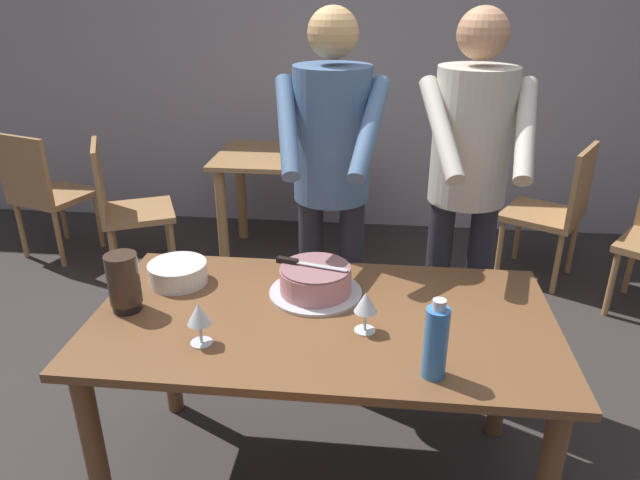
# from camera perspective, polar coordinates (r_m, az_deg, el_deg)

# --- Properties ---
(ground_plane) EXTENTS (14.00, 14.00, 0.00)m
(ground_plane) POSITION_cam_1_polar(r_m,az_deg,el_deg) (2.49, 0.25, -22.30)
(ground_plane) COLOR #383330
(back_wall) EXTENTS (10.00, 0.12, 2.70)m
(back_wall) POSITION_cam_1_polar(r_m,az_deg,el_deg) (4.48, 4.10, 18.12)
(back_wall) COLOR #ADA8B2
(back_wall) RESTS_ON ground_plane
(main_dining_table) EXTENTS (1.58, 0.84, 0.75)m
(main_dining_table) POSITION_cam_1_polar(r_m,az_deg,el_deg) (2.08, 0.28, -10.04)
(main_dining_table) COLOR brown
(main_dining_table) RESTS_ON ground_plane
(cake_on_platter) EXTENTS (0.34, 0.34, 0.11)m
(cake_on_platter) POSITION_cam_1_polar(r_m,az_deg,el_deg) (2.12, -0.44, -4.07)
(cake_on_platter) COLOR silver
(cake_on_platter) RESTS_ON main_dining_table
(cake_knife) EXTENTS (0.27, 0.09, 0.02)m
(cake_knife) POSITION_cam_1_polar(r_m,az_deg,el_deg) (2.11, -2.26, -2.21)
(cake_knife) COLOR silver
(cake_knife) RESTS_ON cake_on_platter
(plate_stack) EXTENTS (0.22, 0.22, 0.08)m
(plate_stack) POSITION_cam_1_polar(r_m,az_deg,el_deg) (2.27, -13.73, -3.14)
(plate_stack) COLOR white
(plate_stack) RESTS_ON main_dining_table
(wine_glass_near) EXTENTS (0.08, 0.08, 0.14)m
(wine_glass_near) POSITION_cam_1_polar(r_m,az_deg,el_deg) (1.86, -11.77, -7.21)
(wine_glass_near) COLOR silver
(wine_glass_near) RESTS_ON main_dining_table
(wine_glass_far) EXTENTS (0.08, 0.08, 0.14)m
(wine_glass_far) POSITION_cam_1_polar(r_m,az_deg,el_deg) (1.88, 4.50, -6.21)
(wine_glass_far) COLOR silver
(wine_glass_far) RESTS_ON main_dining_table
(water_bottle) EXTENTS (0.07, 0.07, 0.25)m
(water_bottle) POSITION_cam_1_polar(r_m,az_deg,el_deg) (1.70, 11.26, -9.73)
(water_bottle) COLOR #387AC6
(water_bottle) RESTS_ON main_dining_table
(hurricane_lamp) EXTENTS (0.11, 0.11, 0.21)m
(hurricane_lamp) POSITION_cam_1_polar(r_m,az_deg,el_deg) (2.11, -18.65, -3.93)
(hurricane_lamp) COLOR black
(hurricane_lamp) RESTS_ON main_dining_table
(person_cutting_cake) EXTENTS (0.47, 0.55, 1.72)m
(person_cutting_cake) POSITION_cam_1_polar(r_m,az_deg,el_deg) (2.46, 1.15, 6.86)
(person_cutting_cake) COLOR #2D2D38
(person_cutting_cake) RESTS_ON ground_plane
(person_standing_beside) EXTENTS (0.47, 0.56, 1.72)m
(person_standing_beside) POSITION_cam_1_polar(r_m,az_deg,el_deg) (2.51, 14.35, 6.44)
(person_standing_beside) COLOR #2D2D38
(person_standing_beside) RESTS_ON ground_plane
(background_table) EXTENTS (1.00, 0.70, 0.74)m
(background_table) POSITION_cam_1_polar(r_m,az_deg,el_deg) (3.99, -2.82, 6.10)
(background_table) COLOR tan
(background_table) RESTS_ON ground_plane
(background_chair_0) EXTENTS (0.60, 0.60, 0.90)m
(background_chair_0) POSITION_cam_1_polar(r_m,az_deg,el_deg) (3.96, 22.05, 2.88)
(background_chair_0) COLOR tan
(background_chair_0) RESTS_ON ground_plane
(background_chair_1) EXTENTS (0.56, 0.56, 0.90)m
(background_chair_1) POSITION_cam_1_polar(r_m,az_deg,el_deg) (4.42, -25.35, 4.39)
(background_chair_1) COLOR tan
(background_chair_1) RESTS_ON ground_plane
(background_chair_3) EXTENTS (0.58, 0.58, 0.90)m
(background_chair_3) POSITION_cam_1_polar(r_m,az_deg,el_deg) (3.94, -18.59, 3.28)
(background_chair_3) COLOR tan
(background_chair_3) RESTS_ON ground_plane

